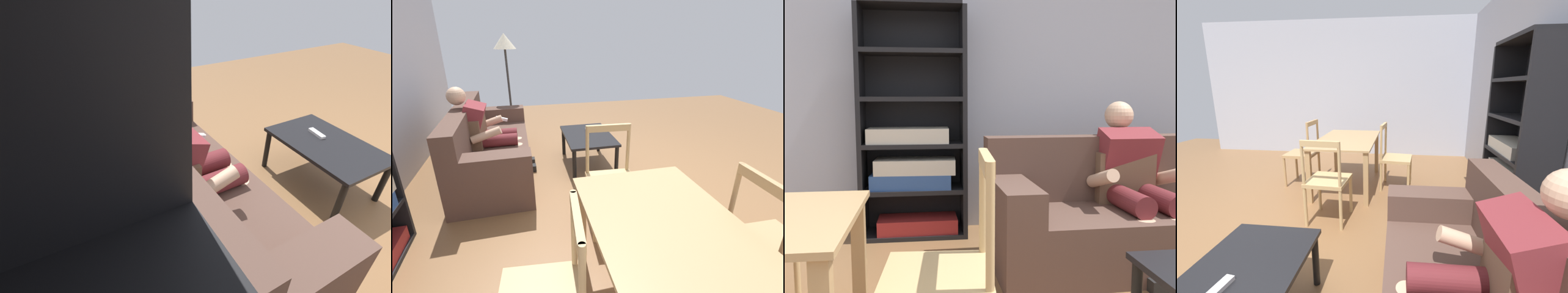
% 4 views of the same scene
% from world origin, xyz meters
% --- Properties ---
extents(ground_plane, '(8.83, 8.83, 0.00)m').
position_xyz_m(ground_plane, '(0.00, 0.00, 0.00)').
color(ground_plane, brown).
extents(couch, '(2.14, 0.88, 0.86)m').
position_xyz_m(couch, '(0.90, 1.83, 0.31)').
color(couch, brown).
rests_on(couch, ground_plane).
extents(person_lounging, '(0.60, 0.94, 1.11)m').
position_xyz_m(person_lounging, '(0.85, 1.85, 0.57)').
color(person_lounging, maroon).
rests_on(person_lounging, ground_plane).
extents(coffee_table, '(0.91, 0.61, 0.43)m').
position_xyz_m(coffee_table, '(0.78, 0.56, 0.38)').
color(coffee_table, black).
rests_on(coffee_table, ground_plane).
extents(tv_remote, '(0.17, 0.07, 0.02)m').
position_xyz_m(tv_remote, '(0.92, 0.53, 0.45)').
color(tv_remote, white).
rests_on(tv_remote, coffee_table).
extents(dining_table, '(1.38, 0.81, 0.71)m').
position_xyz_m(dining_table, '(-1.54, 0.66, 0.61)').
color(dining_table, tan).
rests_on(dining_table, ground_plane).
extents(dining_chair_facing_couch, '(0.45, 0.45, 0.93)m').
position_xyz_m(dining_chair_facing_couch, '(-0.52, 0.66, 0.46)').
color(dining_chair_facing_couch, tan).
rests_on(dining_chair_facing_couch, ground_plane).
extents(dining_chair_by_doorway, '(0.43, 0.43, 0.96)m').
position_xyz_m(dining_chair_by_doorway, '(-1.54, -0.02, 0.47)').
color(dining_chair_by_doorway, tan).
rests_on(dining_chair_by_doorway, ground_plane).
extents(floor_lamp, '(0.36, 0.36, 1.69)m').
position_xyz_m(floor_lamp, '(2.33, 1.56, 1.42)').
color(floor_lamp, black).
rests_on(floor_lamp, ground_plane).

